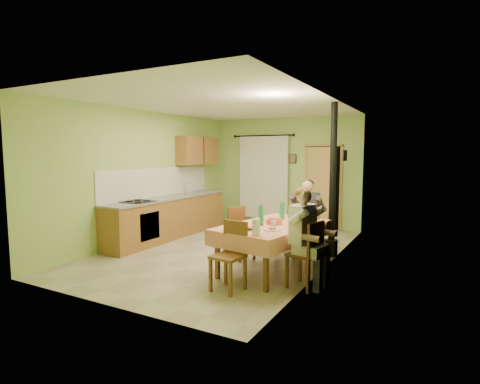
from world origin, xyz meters
The scene contains 17 objects.
floor centered at (0.00, 0.00, 0.00)m, with size 4.00×6.00×0.01m, color tan.
room_shell centered at (0.00, 0.00, 1.82)m, with size 4.04×6.04×2.82m.
kitchen_run centered at (-1.71, 0.40, 0.48)m, with size 0.64×3.64×1.56m.
upper_cabinets centered at (-1.82, 1.70, 1.95)m, with size 0.35×1.40×0.70m, color brown.
curtain centered at (-0.55, 2.90, 1.26)m, with size 1.70×0.07×2.22m.
doorway centered at (1.03, 2.89, 1.05)m, with size 0.96×0.38×2.15m.
dining_table centered at (1.30, -0.76, 0.38)m, with size 1.46×2.10×0.76m.
tableware centered at (1.29, -0.86, 0.83)m, with size 0.71×1.68×0.33m.
chair_far centered at (1.53, 0.27, 0.29)m, with size 0.48×0.48×1.01m.
chair_near centered at (1.11, -1.84, 0.29)m, with size 0.44×0.44×0.95m.
chair_right centered at (2.01, -1.24, 0.29)m, with size 0.48×0.48×0.96m.
chair_left centered at (0.54, -0.39, 0.29)m, with size 0.50×0.50×0.93m.
man_far centered at (1.53, 0.29, 0.88)m, with size 0.60×0.48×1.39m.
man_right centered at (2.00, -1.24, 0.88)m, with size 0.55×0.63×1.39m.
stove_flue centered at (1.90, 0.60, 1.02)m, with size 0.24×0.24×2.80m.
picture_back centered at (0.25, 2.97, 1.75)m, with size 0.19×0.03×0.23m, color black.
picture_right centered at (1.97, 1.20, 1.85)m, with size 0.03×0.31×0.21m, color brown.
Camera 1 is at (3.63, -6.18, 1.90)m, focal length 28.00 mm.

